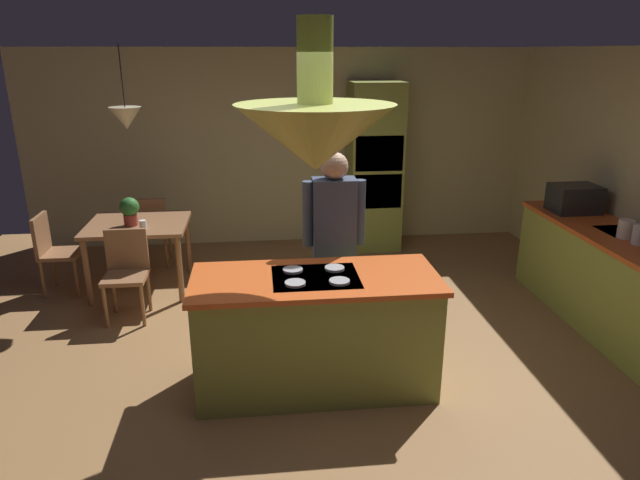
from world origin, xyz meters
The scene contains 17 objects.
ground centered at (0.00, 0.00, 0.00)m, with size 8.16×8.16×0.00m, color #9E7042.
wall_back centered at (0.00, 3.45, 1.27)m, with size 6.80×0.10×2.55m, color beige.
kitchen_island centered at (0.00, -0.20, 0.46)m, with size 1.85×0.79×0.94m.
counter_run_right centered at (2.84, 0.60, 0.47)m, with size 0.73×2.27×0.92m.
oven_tower centered at (1.10, 3.04, 1.07)m, with size 0.66×0.62×2.15m.
dining_table centered at (-1.70, 1.90, 0.66)m, with size 1.04×0.92×0.76m.
person_at_island centered at (0.23, 0.47, 0.99)m, with size 0.53×0.23×1.72m.
range_hood centered at (0.00, -0.20, 1.97)m, with size 1.10×1.10×1.00m.
pendant_light_over_table centered at (-1.70, 1.90, 1.86)m, with size 0.32×0.32×0.82m.
chair_facing_island centered at (-1.70, 1.22, 0.50)m, with size 0.40×0.40×0.87m.
chair_by_back_wall centered at (-1.70, 2.58, 0.50)m, with size 0.40×0.40×0.87m.
chair_at_corner centered at (-2.60, 1.90, 0.50)m, with size 0.40×0.40×0.87m.
potted_plant_on_table centered at (-1.74, 1.81, 0.93)m, with size 0.20×0.20×0.30m.
cup_on_table centered at (-1.60, 1.67, 0.81)m, with size 0.07×0.07×0.09m, color white.
canister_sugar centered at (2.84, 0.22, 1.01)m, with size 0.11×0.11×0.18m, color silver.
canister_tea centered at (2.84, 0.40, 1.00)m, with size 0.14×0.14×0.16m, color silver.
microwave_on_counter centered at (2.84, 1.27, 1.06)m, with size 0.46×0.36×0.28m, color #232326.
Camera 1 is at (-0.39, -4.02, 2.51)m, focal length 31.52 mm.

